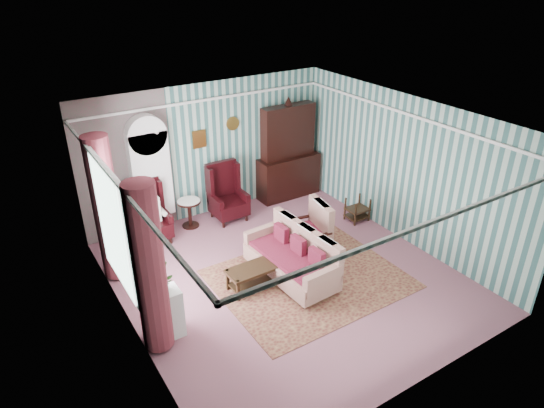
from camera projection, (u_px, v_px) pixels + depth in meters
floor at (286, 276)px, 8.74m from camera, size 6.00×6.00×0.00m
room_shell at (249, 179)px, 7.66m from camera, size 5.53×6.02×2.91m
bookcase at (152, 181)px, 9.72m from camera, size 0.80×0.28×2.24m
dresser_hutch at (289, 149)px, 11.15m from camera, size 1.50×0.56×2.36m
wingback_left at (149, 214)px, 9.53m from camera, size 0.76×0.80×1.25m
wingback_right at (228, 193)px, 10.37m from camera, size 0.76×0.80×1.25m
seated_woman at (150, 215)px, 9.55m from camera, size 0.44×0.40×1.18m
round_side_table at (190, 214)px, 10.22m from camera, size 0.50×0.50×0.60m
nest_table at (357, 209)px, 10.47m from camera, size 0.45×0.38×0.54m
plant_stand at (163, 315)px, 7.19m from camera, size 0.55×0.35×0.80m
rug at (309, 279)px, 8.66m from camera, size 3.20×2.60×0.01m
sofa at (291, 254)px, 8.50m from camera, size 1.19×1.92×0.96m
floral_armchair at (305, 232)px, 9.14m from camera, size 0.90×0.99×1.01m
coffee_table at (253, 278)px, 8.35m from camera, size 0.91×0.47×0.41m
potted_plant_a at (161, 285)px, 6.85m from camera, size 0.36×0.31×0.40m
potted_plant_b at (160, 275)px, 7.00m from camera, size 0.26×0.22×0.46m
potted_plant_c at (152, 284)px, 6.87m from camera, size 0.27×0.27×0.40m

